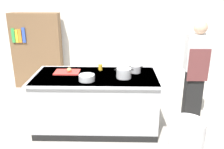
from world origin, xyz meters
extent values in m
plane|color=#9E9991|center=(0.00, 0.00, 0.00)|extent=(10.00, 10.00, 0.00)
cube|color=white|center=(0.00, 2.10, 1.50)|extent=(6.40, 0.12, 3.00)
cube|color=#B7BABF|center=(0.00, 0.00, 0.45)|extent=(1.90, 0.90, 0.90)
cube|color=#B7BABF|center=(0.00, 0.00, 0.89)|extent=(1.98, 0.98, 0.03)
cube|color=black|center=(0.00, -0.46, 0.05)|extent=(1.90, 0.01, 0.10)
cube|color=red|center=(-0.48, 0.13, 0.91)|extent=(0.40, 0.28, 0.02)
sphere|color=tan|center=(-0.44, 0.11, 0.96)|extent=(0.07, 0.07, 0.07)
cylinder|color=#B7BABF|center=(0.44, -0.09, 0.98)|extent=(0.23, 0.23, 0.15)
cube|color=black|center=(0.31, -0.09, 1.03)|extent=(0.04, 0.02, 0.01)
cube|color=black|center=(0.56, -0.09, 1.03)|extent=(0.04, 0.02, 0.01)
cylinder|color=#99999E|center=(0.63, 0.16, 0.96)|extent=(0.16, 0.16, 0.11)
cube|color=black|center=(0.53, 0.16, 1.00)|extent=(0.04, 0.02, 0.01)
cube|color=black|center=(0.73, 0.16, 1.00)|extent=(0.04, 0.02, 0.01)
cylinder|color=#B7BABF|center=(-0.11, -0.22, 0.95)|extent=(0.24, 0.24, 0.09)
cylinder|color=yellow|center=(0.05, 0.28, 0.95)|extent=(0.07, 0.07, 0.10)
cylinder|color=silver|center=(1.24, -0.85, 0.30)|extent=(0.45, 0.45, 0.60)
cube|color=black|center=(1.65, 0.32, 0.45)|extent=(0.28, 0.20, 0.90)
cube|color=silver|center=(1.65, 0.32, 1.20)|extent=(0.38, 0.24, 0.60)
sphere|color=#D3AA8C|center=(1.65, 0.32, 1.61)|extent=(0.22, 0.22, 0.22)
cube|color=brown|center=(1.65, 0.19, 1.02)|extent=(0.34, 0.02, 0.54)
cube|color=brown|center=(-1.50, 1.80, 0.85)|extent=(1.10, 0.28, 1.70)
cube|color=green|center=(-1.93, 1.64, 1.23)|extent=(0.07, 0.03, 0.31)
cube|color=yellow|center=(-1.86, 1.64, 1.22)|extent=(0.06, 0.03, 0.28)
cube|color=orange|center=(-1.79, 1.64, 1.22)|extent=(0.07, 0.03, 0.29)
cube|color=#3351B7|center=(-1.70, 1.64, 1.24)|extent=(0.07, 0.03, 0.33)
camera|label=1|loc=(0.33, -3.58, 2.17)|focal=38.99mm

